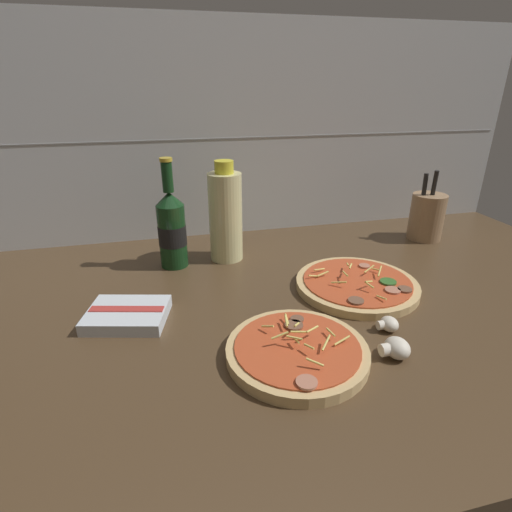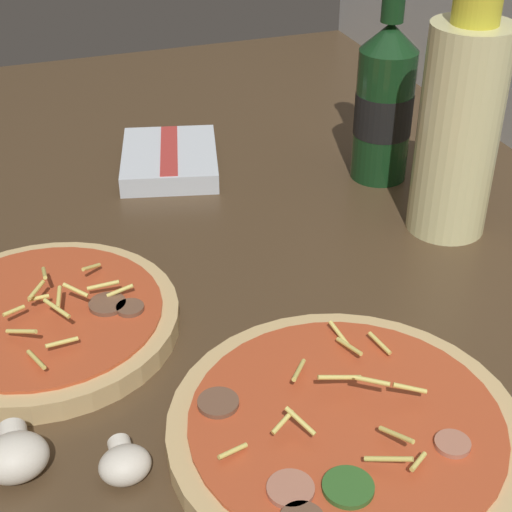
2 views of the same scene
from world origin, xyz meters
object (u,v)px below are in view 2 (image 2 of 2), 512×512
Objects in this scene: mushroom_right at (124,463)px; beer_bottle at (384,100)px; oil_bottle at (459,128)px; dish_towel at (170,159)px; pizza_far at (345,430)px; mushroom_left at (15,455)px; pizza_near at (45,321)px.

beer_bottle is at bearing 133.65° from mushroom_right.
oil_bottle is 1.47× the size of dish_towel.
pizza_far is 5.34× the size of mushroom_left.
mushroom_right and dish_towel have the same top height.
pizza_near is at bearing -169.83° from mushroom_right.
pizza_far reaches higher than mushroom_right.
mushroom_right is (-1.91, -16.05, 0.29)cm from pizza_far.
oil_bottle is at bearing 5.70° from beer_bottle.
mushroom_right is at bearing -17.67° from dish_towel.
pizza_far is (20.61, 19.40, -0.11)cm from pizza_near.
mushroom_left is at bearing -112.32° from mushroom_right.
mushroom_left is at bearing -13.52° from pizza_near.
beer_bottle is 53.16cm from mushroom_right.
oil_bottle is 51.54cm from mushroom_left.
mushroom_left is at bearing -53.57° from beer_bottle.
oil_bottle is at bearing 120.30° from mushroom_right.
dish_towel is (-46.38, 14.77, -0.09)cm from mushroom_right.
pizza_far is 44.85cm from beer_bottle.
pizza_near is 4.74× the size of mushroom_left.
mushroom_left is at bearing -101.80° from pizza_far.
dish_towel is (-48.29, -1.28, 0.21)cm from pizza_far.
pizza_far is at bearing 83.21° from mushroom_right.
pizza_near is at bearing -33.21° from dish_towel.
beer_bottle is 1.55× the size of dish_towel.
oil_bottle is (13.26, 1.32, 1.80)cm from beer_bottle.
dish_towel is (-10.14, -23.22, -8.43)cm from beer_bottle.
pizza_near is 6.02× the size of mushroom_right.
mushroom_right is (36.24, -37.99, -8.34)cm from beer_bottle.
pizza_far is at bearing 43.28° from pizza_near.
pizza_near is 45.72cm from beer_bottle.
pizza_near is 33.09cm from dish_towel.
dish_towel is (-23.40, -24.54, -10.23)cm from oil_bottle.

